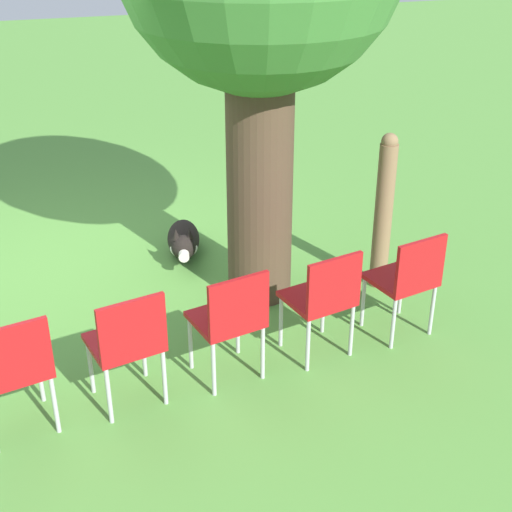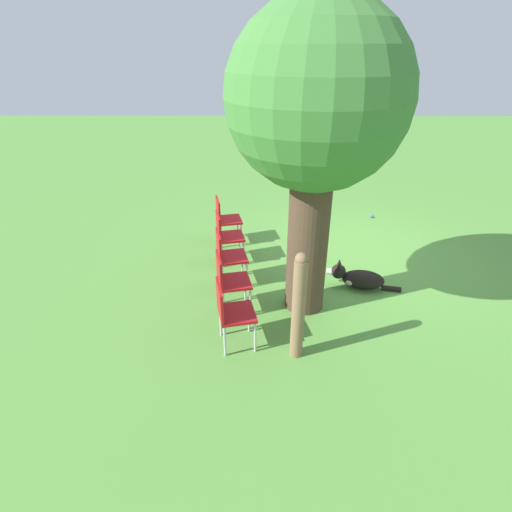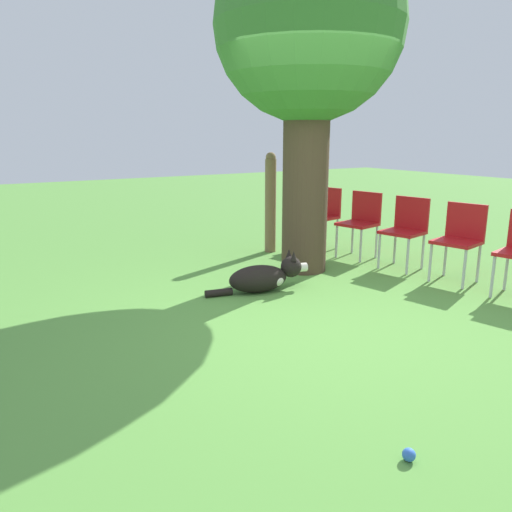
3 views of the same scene
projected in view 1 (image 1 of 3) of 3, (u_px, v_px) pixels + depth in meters
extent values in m
plane|color=#56933D|center=(85.00, 273.00, 6.40)|extent=(30.00, 30.00, 0.00)
cylinder|color=#4C3828|center=(260.00, 172.00, 5.60)|extent=(0.53, 0.53, 2.17)
ellipsoid|color=black|center=(183.00, 239.00, 6.70)|extent=(0.67, 0.42, 0.28)
ellipsoid|color=silver|center=(184.00, 248.00, 6.55)|extent=(0.26, 0.29, 0.17)
sphere|color=black|center=(184.00, 247.00, 6.33)|extent=(0.26, 0.26, 0.22)
cylinder|color=silver|center=(184.00, 255.00, 6.22)|extent=(0.12, 0.11, 0.09)
cone|color=black|center=(190.00, 233.00, 6.27)|extent=(0.07, 0.07, 0.10)
cone|color=black|center=(176.00, 234.00, 6.26)|extent=(0.07, 0.07, 0.10)
cylinder|color=black|center=(183.00, 230.00, 7.12)|extent=(0.29, 0.13, 0.07)
cylinder|color=#846647|center=(383.00, 217.00, 5.92)|extent=(0.15, 0.15, 1.27)
sphere|color=#846647|center=(390.00, 141.00, 5.62)|extent=(0.14, 0.14, 0.14)
cube|color=#B21419|center=(11.00, 368.00, 4.36)|extent=(0.50, 0.52, 0.04)
cube|color=#B21419|center=(13.00, 355.00, 4.12)|extent=(0.12, 0.44, 0.39)
cylinder|color=#B7B7BC|center=(39.00, 374.00, 4.69)|extent=(0.03, 0.03, 0.43)
cylinder|color=#B7B7BC|center=(55.00, 404.00, 4.42)|extent=(0.03, 0.03, 0.43)
cube|color=#B21419|center=(124.00, 342.00, 4.61)|extent=(0.50, 0.52, 0.04)
cube|color=#B21419|center=(132.00, 329.00, 4.37)|extent=(0.12, 0.44, 0.39)
cylinder|color=#B7B7BC|center=(91.00, 366.00, 4.77)|extent=(0.03, 0.03, 0.43)
cylinder|color=#B7B7BC|center=(144.00, 350.00, 4.94)|extent=(0.03, 0.03, 0.43)
cylinder|color=#B7B7BC|center=(109.00, 395.00, 4.50)|extent=(0.03, 0.03, 0.43)
cylinder|color=#B7B7BC|center=(164.00, 377.00, 4.67)|extent=(0.03, 0.03, 0.43)
cube|color=#B21419|center=(226.00, 319.00, 4.86)|extent=(0.50, 0.52, 0.04)
cube|color=#B21419|center=(239.00, 305.00, 4.62)|extent=(0.12, 0.44, 0.39)
cylinder|color=#B7B7BC|center=(190.00, 342.00, 5.02)|extent=(0.03, 0.03, 0.43)
cylinder|color=#B7B7BC|center=(238.00, 328.00, 5.19)|extent=(0.03, 0.03, 0.43)
cylinder|color=#B7B7BC|center=(214.00, 369.00, 4.75)|extent=(0.03, 0.03, 0.43)
cylinder|color=#B7B7BC|center=(263.00, 352.00, 4.92)|extent=(0.03, 0.03, 0.43)
cube|color=#B21419|center=(317.00, 298.00, 5.11)|extent=(0.50, 0.52, 0.04)
cube|color=#B21419|center=(334.00, 284.00, 4.87)|extent=(0.12, 0.44, 0.39)
cylinder|color=#B7B7BC|center=(281.00, 321.00, 5.27)|extent=(0.03, 0.03, 0.43)
cylinder|color=#B7B7BC|center=(323.00, 308.00, 5.44)|extent=(0.03, 0.03, 0.43)
cylinder|color=#B7B7BC|center=(308.00, 345.00, 5.00)|extent=(0.03, 0.03, 0.43)
cylinder|color=#B7B7BC|center=(352.00, 330.00, 5.17)|extent=(0.03, 0.03, 0.43)
cube|color=#B21419|center=(400.00, 279.00, 5.36)|extent=(0.50, 0.52, 0.04)
cube|color=#B21419|center=(421.00, 265.00, 5.12)|extent=(0.12, 0.44, 0.39)
cylinder|color=#B7B7BC|center=(363.00, 302.00, 5.52)|extent=(0.03, 0.03, 0.43)
cylinder|color=#B7B7BC|center=(401.00, 290.00, 5.69)|extent=(0.03, 0.03, 0.43)
cylinder|color=#B7B7BC|center=(393.00, 323.00, 5.25)|extent=(0.03, 0.03, 0.43)
cylinder|color=#B7B7BC|center=(432.00, 310.00, 5.42)|extent=(0.03, 0.03, 0.43)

